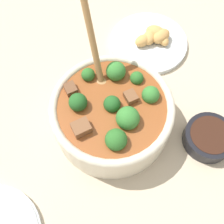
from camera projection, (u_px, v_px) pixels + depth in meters
name	position (u px, v px, depth m)	size (l,w,h in m)	color
ground_plane	(112.00, 124.00, 0.60)	(4.00, 4.00, 0.00)	#C6B293
stew_bowl	(112.00, 113.00, 0.55)	(0.24, 0.24, 0.27)	beige
condiment_bowl	(209.00, 137.00, 0.56)	(0.10, 0.10, 0.03)	black
food_plate	(150.00, 41.00, 0.69)	(0.19, 0.19, 0.04)	white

